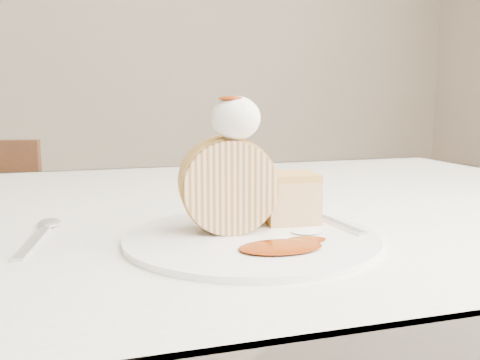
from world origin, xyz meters
name	(u,v)px	position (x,y,z in m)	size (l,w,h in m)	color
table	(199,264)	(0.00, 0.20, 0.66)	(1.40, 0.90, 0.75)	white
plate	(251,238)	(0.01, -0.01, 0.75)	(0.28, 0.28, 0.01)	white
roulade_slice	(228,185)	(-0.01, 0.02, 0.81)	(0.10, 0.10, 0.06)	beige
cake_chunk	(290,201)	(0.08, 0.04, 0.78)	(0.06, 0.06, 0.05)	tan
whipped_cream	(236,118)	(0.00, 0.01, 0.88)	(0.05, 0.05, 0.05)	white
caramel_drizzle	(231,93)	(-0.01, 0.00, 0.91)	(0.03, 0.02, 0.01)	#732404
caramel_pool	(281,247)	(0.02, -0.07, 0.76)	(0.09, 0.06, 0.00)	#732404
fork	(335,222)	(0.12, 0.01, 0.76)	(0.02, 0.17, 0.00)	silver
spoon	(33,243)	(-0.22, 0.05, 0.75)	(0.02, 0.16, 0.00)	silver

